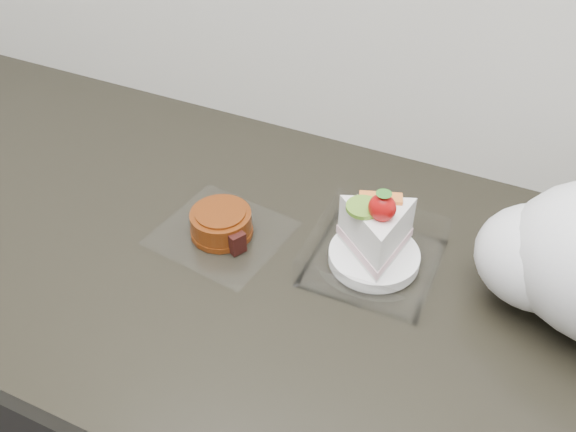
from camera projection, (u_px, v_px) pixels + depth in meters
The scene contains 2 objects.
cake_tray at pixel (375, 245), 0.86m from camera, with size 0.17×0.17×0.13m.
mooncake_wrap at pixel (222, 226), 0.91m from camera, with size 0.19×0.18×0.04m.
Camera 1 is at (0.22, 1.12, 1.52)m, focal length 40.00 mm.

